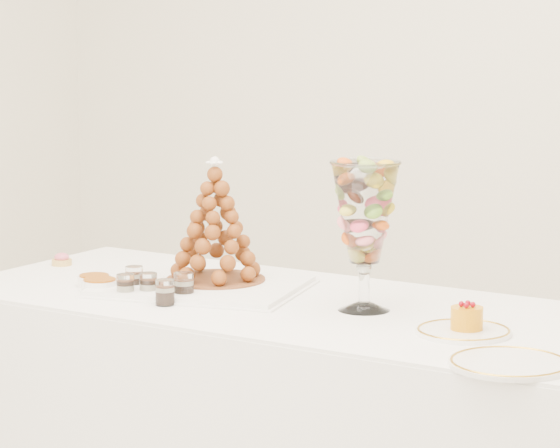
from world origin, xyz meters
The scene contains 15 objects.
buffet_table centered at (-0.07, 0.38, 0.37)m, with size 1.96×0.81×0.74m.
lace_tray centered at (-0.38, 0.37, 0.75)m, with size 0.53×0.40×0.02m, color white.
macaron_vase centered at (0.12, 0.39, 0.99)m, with size 0.17×0.17×0.38m.
cake_plate centered at (0.44, 0.30, 0.74)m, with size 0.23×0.23×0.01m, color white.
spare_plate centered at (0.64, 0.09, 0.74)m, with size 0.26×0.26×0.01m, color white.
pink_tart centered at (-0.95, 0.43, 0.76)m, with size 0.06×0.06×0.04m.
verrine_a centered at (-0.53, 0.27, 0.77)m, with size 0.05×0.05×0.07m, color white.
verrine_b centered at (-0.45, 0.22, 0.77)m, with size 0.05×0.05×0.06m, color white.
verrine_c centered at (-0.35, 0.25, 0.78)m, with size 0.05×0.05×0.07m, color white.
verrine_d centered at (-0.49, 0.18, 0.77)m, with size 0.05×0.05×0.06m, color white.
verrine_e centered at (-0.35, 0.16, 0.77)m, with size 0.05×0.05×0.07m, color white.
ramekin_back centered at (-0.66, 0.25, 0.75)m, with size 0.09×0.09×0.03m, color white.
ramekin_front centered at (-0.60, 0.20, 0.75)m, with size 0.10×0.10×0.03m, color white.
croquembouche centered at (-0.38, 0.43, 0.92)m, with size 0.28×0.28×0.34m.
mousse_cake centered at (0.44, 0.30, 0.78)m, with size 0.08×0.08×0.07m.
Camera 1 is at (1.72, -2.50, 1.49)m, focal length 85.00 mm.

